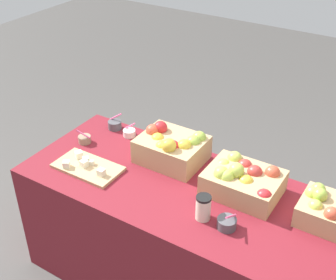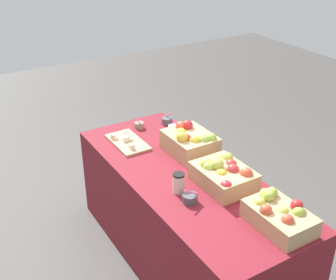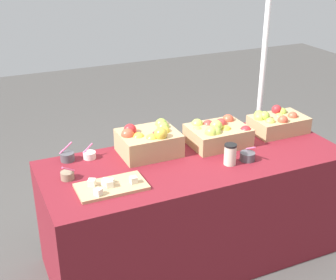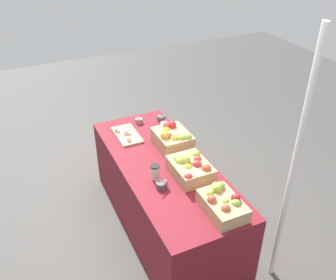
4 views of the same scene
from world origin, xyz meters
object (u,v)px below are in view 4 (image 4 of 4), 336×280
sample_bowl_near (161,118)px  cutting_board_front (127,134)px  apple_crate_middle (190,167)px  coffee_cup (155,172)px  sample_bowl_mid (164,125)px  sample_bowl_far (139,121)px  tent_pole (292,173)px  apple_crate_left (222,203)px  apple_crate_right (172,138)px  sample_bowl_extra (162,185)px

sample_bowl_near → cutting_board_front: bearing=-72.2°
apple_crate_middle → coffee_cup: bearing=-105.0°
sample_bowl_mid → sample_bowl_far: bearing=-131.7°
sample_bowl_near → tent_pole: size_ratio=0.05×
apple_crate_left → cutting_board_front: size_ratio=0.99×
sample_bowl_near → tent_pole: 1.67m
apple_crate_left → sample_bowl_mid: size_ratio=4.18×
apple_crate_right → coffee_cup: bearing=-41.3°
apple_crate_middle → coffee_cup: (-0.08, -0.29, -0.01)m
apple_crate_left → sample_bowl_mid: bearing=174.3°
apple_crate_right → sample_bowl_mid: bearing=166.7°
apple_crate_right → tent_pole: bearing=20.1°
apple_crate_middle → sample_bowl_near: apple_crate_middle is taller
apple_crate_right → sample_bowl_near: size_ratio=3.27×
sample_bowl_far → tent_pole: tent_pole is taller
sample_bowl_mid → sample_bowl_extra: bearing=-25.8°
sample_bowl_mid → tent_pole: size_ratio=0.04×
apple_crate_left → sample_bowl_far: apple_crate_left is taller
tent_pole → sample_bowl_extra: bearing=-129.0°
coffee_cup → apple_crate_middle: bearing=75.0°
sample_bowl_near → sample_bowl_far: sample_bowl_near is taller
sample_bowl_mid → cutting_board_front: bearing=-89.1°
apple_crate_right → cutting_board_front: apple_crate_right is taller
apple_crate_right → sample_bowl_far: 0.57m
sample_bowl_extra → apple_crate_right: bearing=146.6°
cutting_board_front → sample_bowl_far: sample_bowl_far is taller
coffee_cup → tent_pole: size_ratio=0.06×
sample_bowl_extra → tent_pole: bearing=51.0°
apple_crate_middle → apple_crate_right: size_ratio=1.04×
sample_bowl_near → sample_bowl_mid: (0.13, -0.02, -0.01)m
cutting_board_front → sample_bowl_near: bearing=107.8°
sample_bowl_far → sample_bowl_extra: 1.09m
coffee_cup → tent_pole: (0.73, 0.75, 0.26)m
tent_pole → apple_crate_right: bearing=-159.9°
apple_crate_right → coffee_cup: 0.52m
sample_bowl_mid → sample_bowl_extra: (0.88, -0.43, 0.00)m
apple_crate_left → cutting_board_front: apple_crate_left is taller
sample_bowl_near → sample_bowl_mid: sample_bowl_near is taller
cutting_board_front → sample_bowl_near: size_ratio=3.44×
apple_crate_right → sample_bowl_mid: apple_crate_right is taller
sample_bowl_far → tent_pole: (1.67, 0.53, 0.30)m
sample_bowl_near → apple_crate_left: bearing=-6.1°
cutting_board_front → sample_bowl_far: size_ratio=3.92×
apple_crate_middle → sample_bowl_extra: 0.30m
apple_crate_left → apple_crate_right: 0.95m
sample_bowl_far → tent_pole: 1.78m
apple_crate_left → apple_crate_middle: (-0.49, -0.01, 0.01)m
sample_bowl_extra → coffee_cup: 0.13m
sample_bowl_near → sample_bowl_extra: bearing=-23.9°
coffee_cup → cutting_board_front: bearing=178.7°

